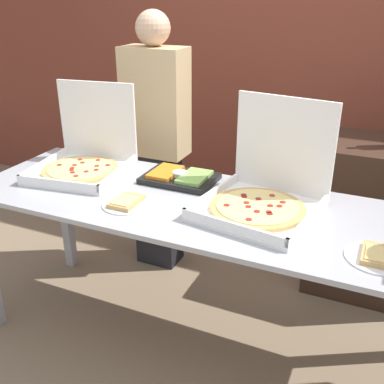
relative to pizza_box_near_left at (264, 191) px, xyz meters
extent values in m
plane|color=#847056|center=(-0.34, -0.07, -0.94)|extent=(16.00, 16.00, 0.00)
cube|color=brown|center=(-0.34, 1.63, 0.46)|extent=(10.00, 0.06, 2.80)
cube|color=#A8AAB2|center=(-0.34, -0.07, -0.10)|extent=(2.29, 0.79, 0.02)
cube|color=#A8AAB2|center=(-1.43, 0.28, -0.53)|extent=(0.06, 0.06, 0.83)
cube|color=white|center=(-0.01, -0.06, -0.08)|extent=(0.57, 0.57, 0.02)
cube|color=white|center=(-0.05, -0.30, -0.05)|extent=(0.49, 0.09, 0.04)
cube|color=white|center=(-0.25, -0.03, -0.05)|extent=(0.09, 0.49, 0.04)
cube|color=white|center=(0.23, -0.10, -0.05)|extent=(0.09, 0.49, 0.04)
cube|color=white|center=(0.03, 0.19, 0.17)|extent=(0.49, 0.09, 0.47)
cylinder|color=tan|center=(-0.01, -0.06, -0.06)|extent=(0.44, 0.44, 0.02)
cylinder|color=#F4D67F|center=(-0.01, -0.06, -0.05)|extent=(0.38, 0.38, 0.00)
cylinder|color=maroon|center=(0.08, -0.04, -0.04)|extent=(0.03, 0.03, 0.00)
cylinder|color=maroon|center=(0.04, -0.05, -0.04)|extent=(0.03, 0.03, 0.00)
cylinder|color=maroon|center=(0.09, 0.01, -0.04)|extent=(0.03, 0.03, 0.00)
cylinder|color=maroon|center=(0.02, 0.06, -0.04)|extent=(0.03, 0.03, 0.00)
cylinder|color=maroon|center=(-0.03, 0.00, -0.04)|extent=(0.03, 0.03, 0.00)
cylinder|color=maroon|center=(-0.09, 0.00, -0.04)|extent=(0.03, 0.03, 0.00)
cylinder|color=maroon|center=(-0.10, 0.02, -0.04)|extent=(0.03, 0.03, 0.00)
cylinder|color=maroon|center=(-0.07, -0.06, -0.04)|extent=(0.03, 0.03, 0.00)
cylinder|color=maroon|center=(-0.14, -0.12, -0.04)|extent=(0.03, 0.03, 0.00)
cylinder|color=maroon|center=(-0.04, -0.10, -0.04)|extent=(0.03, 0.03, 0.00)
cylinder|color=maroon|center=(-0.01, -0.22, -0.04)|extent=(0.03, 0.03, 0.00)
cylinder|color=maroon|center=(0.00, -0.13, -0.04)|extent=(0.03, 0.03, 0.00)
cylinder|color=maroon|center=(0.06, -0.13, -0.04)|extent=(0.03, 0.03, 0.00)
cylinder|color=maroon|center=(0.05, -0.11, -0.04)|extent=(0.03, 0.03, 0.00)
cube|color=white|center=(-1.05, 0.00, -0.08)|extent=(0.53, 0.53, 0.02)
cube|color=white|center=(-1.02, -0.23, -0.05)|extent=(0.47, 0.08, 0.04)
cube|color=white|center=(-1.27, -0.03, -0.05)|extent=(0.08, 0.47, 0.04)
cube|color=white|center=(-0.82, 0.03, -0.05)|extent=(0.08, 0.47, 0.04)
cube|color=white|center=(-1.08, 0.24, 0.16)|extent=(0.47, 0.08, 0.45)
cylinder|color=tan|center=(-1.05, 0.00, -0.06)|extent=(0.42, 0.42, 0.02)
cylinder|color=#F4D67F|center=(-1.05, 0.00, -0.05)|extent=(0.36, 0.36, 0.00)
cylinder|color=maroon|center=(-0.94, 0.00, -0.04)|extent=(0.03, 0.03, 0.00)
cylinder|color=maroon|center=(-0.93, 0.09, -0.04)|extent=(0.03, 0.03, 0.00)
cylinder|color=maroon|center=(-0.98, 0.06, -0.04)|extent=(0.03, 0.03, 0.00)
cylinder|color=maroon|center=(-1.03, 0.14, -0.04)|extent=(0.03, 0.03, 0.00)
cylinder|color=maroon|center=(-1.08, 0.07, -0.04)|extent=(0.03, 0.03, 0.00)
cylinder|color=maroon|center=(-1.13, 0.10, -0.04)|extent=(0.03, 0.03, 0.00)
cylinder|color=maroon|center=(-1.10, 0.02, -0.04)|extent=(0.03, 0.03, 0.00)
cylinder|color=maroon|center=(-1.18, -0.02, -0.04)|extent=(0.03, 0.03, 0.00)
cylinder|color=maroon|center=(-1.08, -0.03, -0.04)|extent=(0.03, 0.03, 0.00)
cylinder|color=maroon|center=(-1.06, -0.05, -0.04)|extent=(0.03, 0.03, 0.00)
cylinder|color=maroon|center=(-1.04, -0.08, -0.04)|extent=(0.03, 0.03, 0.00)
cylinder|color=maroon|center=(-0.99, -0.11, -0.04)|extent=(0.03, 0.03, 0.00)
cylinder|color=maroon|center=(-0.98, -0.04, -0.04)|extent=(0.03, 0.03, 0.00)
cylinder|color=white|center=(0.52, -0.25, -0.08)|extent=(0.25, 0.25, 0.01)
cube|color=tan|center=(0.52, -0.25, -0.07)|extent=(0.12, 0.17, 0.02)
cube|color=#F4D67F|center=(0.52, -0.26, -0.06)|extent=(0.09, 0.12, 0.01)
cylinder|color=white|center=(-0.61, -0.23, -0.08)|extent=(0.24, 0.24, 0.01)
cube|color=tan|center=(-0.61, -0.23, -0.07)|extent=(0.12, 0.17, 0.02)
cube|color=#F4D67F|center=(-0.61, -0.24, -0.06)|extent=(0.09, 0.12, 0.01)
cube|color=black|center=(-0.50, 0.14, -0.07)|extent=(0.38, 0.27, 0.03)
cube|color=orange|center=(-0.59, 0.14, -0.05)|extent=(0.13, 0.21, 0.02)
cube|color=#8CC65B|center=(-0.42, 0.14, -0.05)|extent=(0.13, 0.21, 0.02)
cylinder|color=white|center=(-0.50, 0.14, -0.04)|extent=(0.08, 0.08, 0.02)
cube|color=#382319|center=(0.46, 0.89, -0.46)|extent=(0.67, 0.56, 0.97)
cube|color=black|center=(-0.89, 0.60, -0.54)|extent=(0.28, 0.20, 0.82)
cube|color=#D1B27F|center=(-0.89, 0.60, 0.21)|extent=(0.40, 0.22, 0.67)
sphere|color=#D8AD8C|center=(-0.89, 0.60, 0.65)|extent=(0.21, 0.21, 0.21)
camera|label=1|loc=(0.46, -1.87, 0.85)|focal=42.00mm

